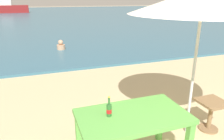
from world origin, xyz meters
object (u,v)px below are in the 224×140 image
object	(u,v)px
picnic_table_green	(133,122)
patio_umbrella	(203,1)
beer_bottle_amber	(109,109)
side_table_wood	(211,111)
swimmer_person	(61,46)
boat_fishing_trawler	(9,8)

from	to	relation	value
picnic_table_green	patio_umbrella	size ratio (longest dim) A/B	0.61
beer_bottle_amber	side_table_wood	distance (m)	1.96
picnic_table_green	swimmer_person	size ratio (longest dim) A/B	3.41
side_table_wood	patio_umbrella	bearing A→B (deg)	170.33
boat_fishing_trawler	swimmer_person	bearing A→B (deg)	-81.09
patio_umbrella	side_table_wood	size ratio (longest dim) A/B	4.26
picnic_table_green	beer_bottle_amber	xyz separation A→B (m)	(-0.30, 0.06, 0.20)
patio_umbrella	side_table_wood	distance (m)	1.81
picnic_table_green	beer_bottle_amber	bearing A→B (deg)	168.91
patio_umbrella	swimmer_person	size ratio (longest dim) A/B	5.61
side_table_wood	swimmer_person	xyz separation A→B (m)	(-1.67, 6.70, -0.11)
picnic_table_green	boat_fishing_trawler	xyz separation A→B (m)	(-4.28, 33.73, 0.11)
patio_umbrella	swimmer_person	bearing A→B (deg)	100.80
picnic_table_green	beer_bottle_amber	size ratio (longest dim) A/B	5.28
beer_bottle_amber	patio_umbrella	distance (m)	1.97
side_table_wood	swimmer_person	size ratio (longest dim) A/B	1.32
patio_umbrella	side_table_wood	world-z (taller)	patio_umbrella
patio_umbrella	swimmer_person	distance (m)	7.01
swimmer_person	boat_fishing_trawler	distance (m)	27.08
beer_bottle_amber	swimmer_person	size ratio (longest dim) A/B	0.65
swimmer_person	beer_bottle_amber	bearing A→B (deg)	-91.77
beer_bottle_amber	swimmer_person	xyz separation A→B (m)	(0.21, 6.92, -0.61)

